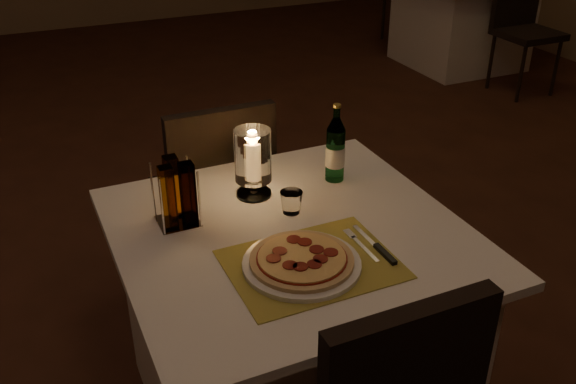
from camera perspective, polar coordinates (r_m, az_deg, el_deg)
name	(u,v)px	position (r m, az deg, el deg)	size (l,w,h in m)	color
floor	(226,296)	(2.87, -5.53, -9.16)	(8.00, 10.00, 0.02)	#432115
main_table	(291,327)	(2.10, 0.23, -11.93)	(1.00, 1.00, 0.74)	white
chair_far	(216,184)	(2.56, -6.40, 0.71)	(0.42, 0.42, 0.90)	black
placemat	(312,264)	(1.74, 2.12, -6.43)	(0.45, 0.34, 0.00)	#B0A13D
plate	(302,264)	(1.73, 1.23, -6.42)	(0.32, 0.32, 0.01)	white
pizza	(302,259)	(1.72, 1.23, -5.97)	(0.28, 0.28, 0.02)	#D8B77F
fork	(359,243)	(1.83, 6.31, -4.51)	(0.02, 0.18, 0.00)	silver
knife	(381,250)	(1.80, 8.24, -5.13)	(0.02, 0.22, 0.01)	black
tumbler	(291,202)	(1.96, 0.30, -0.91)	(0.07, 0.07, 0.07)	white
water_bottle	(335,150)	(2.13, 4.23, 3.74)	(0.06, 0.06, 0.27)	#59A568
hurricane_candle	(253,158)	(2.02, -3.15, 3.04)	(0.12, 0.12, 0.23)	white
cruet_caddy	(177,196)	(1.90, -9.88, -0.32)	(0.12, 0.12, 0.21)	white
neighbor_table_right	(461,22)	(5.93, 15.11, 14.41)	(1.00, 1.00, 0.74)	white
neighbor_chair_ra	(522,20)	(5.37, 20.12, 14.19)	(0.42, 0.42, 0.90)	black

